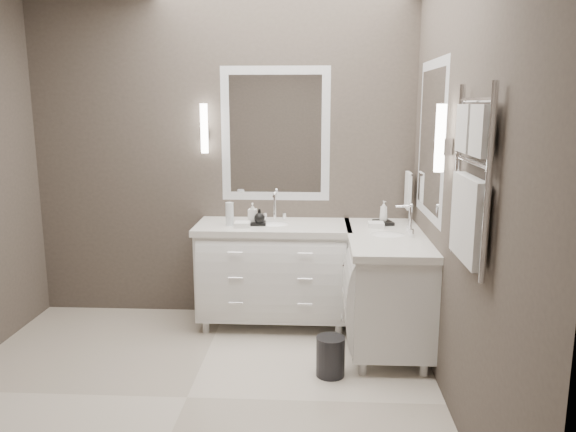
# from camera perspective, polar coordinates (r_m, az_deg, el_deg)

# --- Properties ---
(floor) EXTENTS (3.20, 3.00, 0.01)m
(floor) POSITION_cam_1_polar(r_m,az_deg,el_deg) (3.74, -10.22, -17.75)
(floor) COLOR silver
(floor) RESTS_ON ground
(wall_back) EXTENTS (3.20, 0.01, 2.70)m
(wall_back) POSITION_cam_1_polar(r_m,az_deg,el_deg) (4.77, -6.69, 5.86)
(wall_back) COLOR #49413A
(wall_back) RESTS_ON floor
(wall_front) EXTENTS (3.20, 0.01, 2.70)m
(wall_front) POSITION_cam_1_polar(r_m,az_deg,el_deg) (1.90, -21.96, -3.29)
(wall_front) COLOR #49413A
(wall_front) RESTS_ON floor
(wall_right) EXTENTS (0.01, 3.00, 2.70)m
(wall_right) POSITION_cam_1_polar(r_m,az_deg,el_deg) (3.30, 17.13, 2.98)
(wall_right) COLOR #49413A
(wall_right) RESTS_ON floor
(vanity_back) EXTENTS (1.24, 0.59, 0.97)m
(vanity_back) POSITION_cam_1_polar(r_m,az_deg,el_deg) (4.60, -1.47, -5.25)
(vanity_back) COLOR white
(vanity_back) RESTS_ON floor
(vanity_right) EXTENTS (0.59, 1.24, 0.97)m
(vanity_right) POSITION_cam_1_polar(r_m,az_deg,el_deg) (4.31, 9.93, -6.59)
(vanity_right) COLOR white
(vanity_right) RESTS_ON floor
(mirror_back) EXTENTS (0.90, 0.02, 1.10)m
(mirror_back) POSITION_cam_1_polar(r_m,az_deg,el_deg) (4.68, -1.29, 8.29)
(mirror_back) COLOR white
(mirror_back) RESTS_ON wall_back
(mirror_right) EXTENTS (0.02, 0.90, 1.10)m
(mirror_right) POSITION_cam_1_polar(r_m,az_deg,el_deg) (4.06, 14.34, 7.46)
(mirror_right) COLOR white
(mirror_right) RESTS_ON wall_right
(sconce_back) EXTENTS (0.06, 0.06, 0.40)m
(sconce_back) POSITION_cam_1_polar(r_m,az_deg,el_deg) (4.69, -8.51, 8.70)
(sconce_back) COLOR white
(sconce_back) RESTS_ON wall_back
(sconce_right) EXTENTS (0.06, 0.06, 0.40)m
(sconce_right) POSITION_cam_1_polar(r_m,az_deg,el_deg) (3.47, 15.20, 7.51)
(sconce_right) COLOR white
(sconce_right) RESTS_ON wall_right
(towel_bar_corner) EXTENTS (0.03, 0.22, 0.30)m
(towel_bar_corner) POSITION_cam_1_polar(r_m,az_deg,el_deg) (4.64, 12.12, 2.63)
(towel_bar_corner) COLOR white
(towel_bar_corner) RESTS_ON wall_right
(towel_ladder) EXTENTS (0.06, 0.58, 0.90)m
(towel_ladder) POSITION_cam_1_polar(r_m,az_deg,el_deg) (2.90, 18.01, 2.66)
(towel_ladder) COLOR white
(towel_ladder) RESTS_ON wall_right
(waste_bin) EXTENTS (0.26, 0.26, 0.27)m
(waste_bin) POSITION_cam_1_polar(r_m,az_deg,el_deg) (3.89, 4.33, -14.02)
(waste_bin) COLOR black
(waste_bin) RESTS_ON floor
(amenity_tray_back) EXTENTS (0.17, 0.13, 0.02)m
(amenity_tray_back) POSITION_cam_1_polar(r_m,az_deg,el_deg) (4.49, -3.26, -0.74)
(amenity_tray_back) COLOR black
(amenity_tray_back) RESTS_ON vanity_back
(amenity_tray_right) EXTENTS (0.17, 0.20, 0.03)m
(amenity_tray_right) POSITION_cam_1_polar(r_m,az_deg,el_deg) (4.57, 9.65, -0.66)
(amenity_tray_right) COLOR black
(amenity_tray_right) RESTS_ON vanity_right
(water_bottle) EXTENTS (0.08, 0.08, 0.18)m
(water_bottle) POSITION_cam_1_polar(r_m,az_deg,el_deg) (4.46, -5.95, 0.21)
(water_bottle) COLOR silver
(water_bottle) RESTS_ON vanity_back
(soap_bottle_a) EXTENTS (0.07, 0.07, 0.15)m
(soap_bottle_a) POSITION_cam_1_polar(r_m,az_deg,el_deg) (4.49, -3.62, 0.39)
(soap_bottle_a) COLOR white
(soap_bottle_a) RESTS_ON amenity_tray_back
(soap_bottle_b) EXTENTS (0.09, 0.09, 0.11)m
(soap_bottle_b) POSITION_cam_1_polar(r_m,az_deg,el_deg) (4.44, -2.92, 0.01)
(soap_bottle_b) COLOR black
(soap_bottle_b) RESTS_ON amenity_tray_back
(soap_bottle_c) EXTENTS (0.08, 0.08, 0.16)m
(soap_bottle_c) POSITION_cam_1_polar(r_m,az_deg,el_deg) (4.55, 9.69, 0.51)
(soap_bottle_c) COLOR white
(soap_bottle_c) RESTS_ON amenity_tray_right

